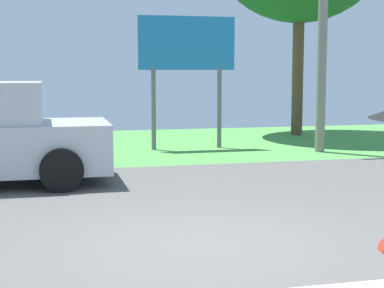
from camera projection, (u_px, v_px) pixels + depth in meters
The scene contains 3 objects.
ground_plane at pixel (161, 198), 10.16m from camera, with size 40.00×22.00×0.20m.
utility_pole at pixel (323, 17), 15.14m from camera, with size 1.80×0.24×6.52m.
roadside_billboard at pixel (187, 53), 15.87m from camera, with size 2.60×0.12×3.50m.
Camera 1 is at (-1.83, -6.87, 2.10)m, focal length 56.38 mm.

